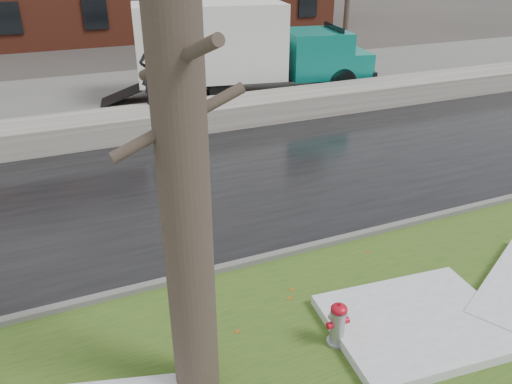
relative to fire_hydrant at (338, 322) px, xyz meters
name	(u,v)px	position (x,y,z in m)	size (l,w,h in m)	color
ground	(303,289)	(0.18, 1.34, -0.43)	(120.00, 120.00, 0.00)	#47423D
verge	(343,336)	(0.18, 0.09, -0.41)	(60.00, 4.50, 0.04)	#2F4B19
road	(216,183)	(0.18, 5.84, -0.41)	(60.00, 7.00, 0.03)	black
parking_lot	(144,96)	(0.18, 14.34, -0.41)	(60.00, 9.00, 0.03)	slate
curb	(278,255)	(0.18, 2.34, -0.36)	(60.00, 0.15, 0.14)	slate
snowbank	(171,119)	(0.18, 10.04, -0.05)	(60.00, 1.60, 0.75)	#B0AAA1
fire_hydrant	(338,322)	(0.00, 0.00, 0.00)	(0.35, 0.30, 0.72)	#93969A
tree	(180,129)	(-2.07, 0.06, 3.15)	(1.46, 1.73, 7.03)	brown
box_truck	(239,48)	(3.62, 13.01, 1.37)	(10.31, 3.82, 3.40)	black
worker	(152,72)	(-0.17, 10.64, 1.31)	(0.72, 0.47, 1.97)	black
snow_patch_near	(417,323)	(1.29, -0.20, -0.31)	(2.60, 2.00, 0.16)	white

